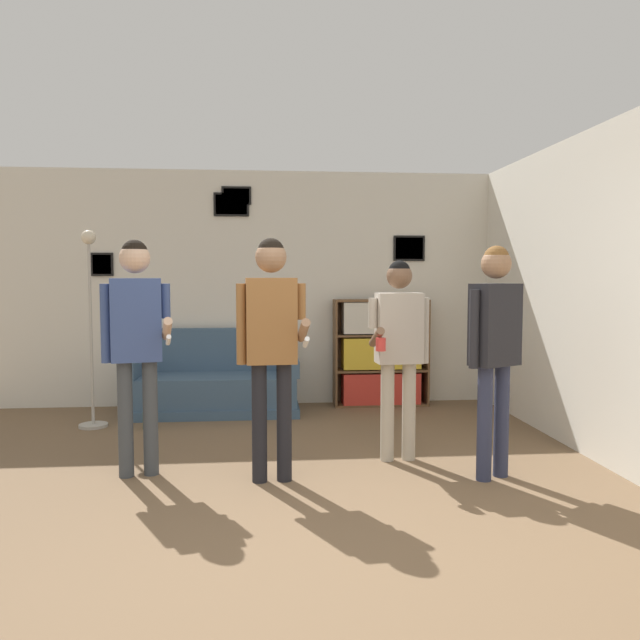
% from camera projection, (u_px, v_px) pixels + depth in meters
% --- Properties ---
extents(ground_plane, '(20.00, 20.00, 0.00)m').
position_uv_depth(ground_plane, '(307.00, 568.00, 3.20)').
color(ground_plane, brown).
extents(wall_back, '(7.30, 0.08, 2.70)m').
position_uv_depth(wall_back, '(281.00, 288.00, 7.26)').
color(wall_back, silver).
rests_on(wall_back, ground_plane).
extents(wall_right, '(0.06, 6.56, 2.70)m').
position_uv_depth(wall_right, '(575.00, 293.00, 5.39)').
color(wall_right, silver).
rests_on(wall_right, ground_plane).
extents(couch, '(1.82, 0.80, 0.90)m').
position_uv_depth(couch, '(215.00, 385.00, 6.86)').
color(couch, '#3D5670').
rests_on(couch, ground_plane).
extents(bookshelf, '(1.09, 0.30, 1.23)m').
position_uv_depth(bookshelf, '(381.00, 353.00, 7.20)').
color(bookshelf, brown).
rests_on(bookshelf, ground_plane).
extents(floor_lamp, '(0.28, 0.28, 1.94)m').
position_uv_depth(floor_lamp, '(91.00, 327.00, 6.12)').
color(floor_lamp, '#ADA89E').
rests_on(floor_lamp, ground_plane).
extents(person_player_foreground_left, '(0.55, 0.45, 1.76)m').
position_uv_depth(person_player_foreground_left, '(136.00, 330.00, 4.60)').
color(person_player_foreground_left, '#3D4247').
rests_on(person_player_foreground_left, ground_plane).
extents(person_player_foreground_center, '(0.51, 0.46, 1.77)m').
position_uv_depth(person_player_foreground_center, '(271.00, 332.00, 4.48)').
color(person_player_foreground_center, black).
rests_on(person_player_foreground_center, ground_plane).
extents(person_watcher_holding_cup, '(0.50, 0.42, 1.62)m').
position_uv_depth(person_watcher_holding_cup, '(399.00, 339.00, 5.01)').
color(person_watcher_holding_cup, '#B7AD99').
rests_on(person_watcher_holding_cup, ground_plane).
extents(person_spectator_near_bookshelf, '(0.45, 0.34, 1.72)m').
position_uv_depth(person_spectator_near_bookshelf, '(495.00, 336.00, 4.55)').
color(person_spectator_near_bookshelf, '#2D334C').
rests_on(person_spectator_near_bookshelf, ground_plane).
extents(bottle_on_floor, '(0.08, 0.08, 0.23)m').
position_uv_depth(bottle_on_floor, '(147.00, 420.00, 6.10)').
color(bottle_on_floor, '#3D6638').
rests_on(bottle_on_floor, ground_plane).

